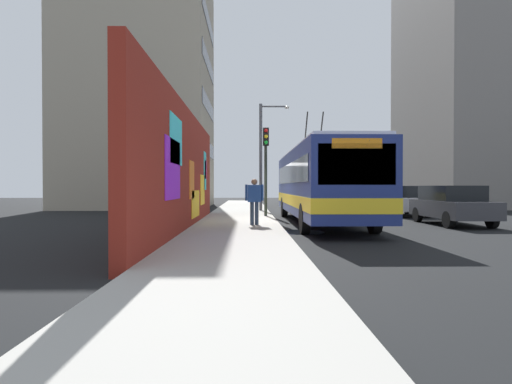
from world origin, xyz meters
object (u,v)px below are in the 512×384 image
Objects in this scene: pedestrian_at_curb at (254,198)px; traffic_light at (266,157)px; parked_car_dark_gray at (451,204)px; city_bus at (320,182)px; street_lamp at (264,149)px; parked_car_silver at (402,200)px.

traffic_light reaches higher than pedestrian_at_curb.
city_bus is at bearing 81.94° from parked_car_dark_gray.
street_lamp is (7.11, 2.04, 2.02)m from city_bus.
city_bus is at bearing -163.96° from street_lamp.
parked_car_dark_gray is at bearing -98.06° from city_bus.
traffic_light is (2.40, 2.15, 1.24)m from city_bus.
street_lamp is (2.51, 7.24, 2.92)m from parked_car_silver.
parked_car_silver is at bearing -48.45° from city_bus.
city_bus reaches higher than pedestrian_at_curb.
pedestrian_at_curb is at bearing 172.46° from traffic_light.
city_bus is 7.18× the size of pedestrian_at_curb.
city_bus is 2.82× the size of parked_car_dark_gray.
pedestrian_at_curb is at bearing 175.61° from street_lamp.
parked_car_silver is 0.66× the size of street_lamp.
traffic_light is at bearing -7.54° from pedestrian_at_curb.
city_bus is at bearing -138.20° from traffic_light.
street_lamp is at bearing 16.04° from city_bus.
traffic_light is 0.67× the size of street_lamp.
city_bus is 3.45m from traffic_light.
parked_car_silver is 8.20m from street_lamp.
city_bus is 7.01m from parked_car_silver.
parked_car_dark_gray is at bearing -79.62° from pedestrian_at_curb.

